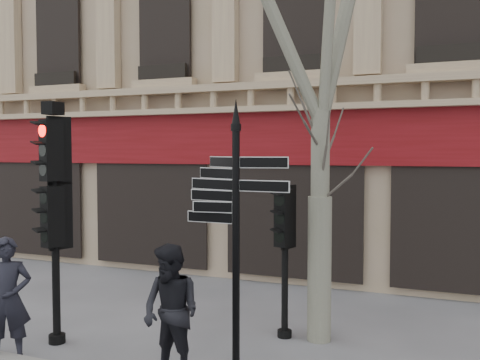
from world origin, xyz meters
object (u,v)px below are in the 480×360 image
object	(u,v)px
pedestrian_b	(171,312)
fingerpost	(236,192)
traffic_signal_main	(54,192)
pedestrian_a	(8,299)
traffic_signal_secondary	(285,234)

from	to	relation	value
pedestrian_b	fingerpost	bearing A→B (deg)	37.73
traffic_signal_main	pedestrian_a	xyz separation A→B (m)	(-0.16, -0.91, -1.62)
traffic_signal_main	traffic_signal_secondary	size ratio (longest dim) A/B	1.56
traffic_signal_main	pedestrian_b	xyz separation A→B (m)	(2.52, -0.53, -1.62)
fingerpost	pedestrian_b	world-z (taller)	fingerpost
fingerpost	pedestrian_b	size ratio (longest dim) A/B	2.07
traffic_signal_main	pedestrian_b	bearing A→B (deg)	4.48
pedestrian_b	pedestrian_a	bearing A→B (deg)	-157.99
traffic_signal_secondary	pedestrian_a	bearing A→B (deg)	-129.41
traffic_signal_main	pedestrian_b	size ratio (longest dim) A/B	2.11
fingerpost	traffic_signal_main	xyz separation A→B (m)	(-3.38, 0.15, -0.11)
traffic_signal_secondary	pedestrian_a	world-z (taller)	traffic_signal_secondary
pedestrian_a	traffic_signal_main	bearing A→B (deg)	43.37
traffic_signal_secondary	pedestrian_a	xyz separation A→B (m)	(-3.67, -2.65, -0.86)
traffic_signal_main	pedestrian_a	size ratio (longest dim) A/B	2.11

